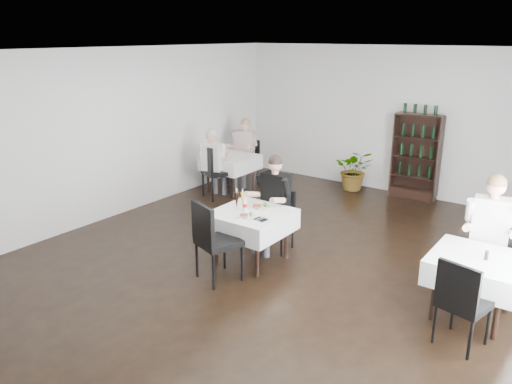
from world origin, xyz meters
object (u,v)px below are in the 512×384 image
(wine_shelf, at_px, (416,158))
(main_table, at_px, (251,221))
(potted_tree, at_px, (355,170))
(diner_main, at_px, (272,196))

(wine_shelf, distance_m, main_table, 4.41)
(potted_tree, distance_m, diner_main, 3.65)
(main_table, height_order, potted_tree, potted_tree)
(wine_shelf, bearing_deg, potted_tree, -171.60)
(main_table, xyz_separation_m, diner_main, (0.00, 0.52, 0.24))
(main_table, bearing_deg, wine_shelf, 78.22)
(main_table, height_order, diner_main, diner_main)
(main_table, relative_size, potted_tree, 1.16)
(main_table, xyz_separation_m, potted_tree, (-0.32, 4.13, -0.18))
(wine_shelf, height_order, main_table, wine_shelf)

